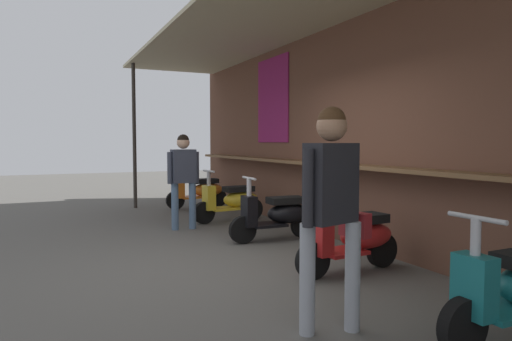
% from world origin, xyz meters
% --- Properties ---
extents(ground_plane, '(35.54, 35.54, 0.00)m').
position_xyz_m(ground_plane, '(0.00, 0.00, 0.00)').
color(ground_plane, '#56544F').
extents(market_stall_facade, '(12.69, 2.49, 3.39)m').
position_xyz_m(market_stall_facade, '(0.00, 1.85, 1.89)').
color(market_stall_facade, brown).
rests_on(market_stall_facade, ground_plane).
extents(scooter_orange, '(0.46, 1.40, 0.97)m').
position_xyz_m(scooter_orange, '(-4.70, 1.08, 0.39)').
color(scooter_orange, orange).
rests_on(scooter_orange, ground_plane).
extents(scooter_yellow, '(0.49, 1.40, 0.97)m').
position_xyz_m(scooter_yellow, '(-2.78, 1.08, 0.39)').
color(scooter_yellow, gold).
rests_on(scooter_yellow, ground_plane).
extents(scooter_black, '(0.46, 1.40, 0.97)m').
position_xyz_m(scooter_black, '(-0.96, 1.08, 0.39)').
color(scooter_black, black).
rests_on(scooter_black, ground_plane).
extents(scooter_red, '(0.49, 1.40, 0.97)m').
position_xyz_m(scooter_red, '(0.87, 1.08, 0.39)').
color(scooter_red, red).
rests_on(scooter_red, ground_plane).
extents(shopper_with_handbag, '(0.40, 0.68, 1.74)m').
position_xyz_m(shopper_with_handbag, '(2.13, -0.10, 1.07)').
color(shopper_with_handbag, '#999EA8').
rests_on(shopper_with_handbag, ground_plane).
extents(shopper_browsing, '(0.22, 0.55, 1.60)m').
position_xyz_m(shopper_browsing, '(-2.41, 0.04, 0.98)').
color(shopper_browsing, slate).
rests_on(shopper_browsing, ground_plane).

